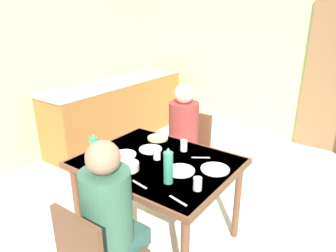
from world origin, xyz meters
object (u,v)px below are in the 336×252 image
object	(u,v)px
kitchen_counter	(119,110)
dining_table	(157,169)
chair_far_diner	(189,148)
water_bottle_green_far	(95,152)
person_near_diner	(109,208)
serving_bowl_center	(128,166)
person_far_diner	(183,127)
water_bottle_green_near	(168,167)

from	to	relation	value
kitchen_counter	dining_table	distance (m)	2.38
kitchen_counter	chair_far_diner	bearing A→B (deg)	-20.73
dining_table	chair_far_diner	size ratio (longest dim) A/B	1.40
kitchen_counter	water_bottle_green_far	bearing A→B (deg)	-49.42
person_near_diner	water_bottle_green_far	distance (m)	0.58
dining_table	serving_bowl_center	size ratio (longest dim) A/B	7.15
chair_far_diner	person_far_diner	bearing A→B (deg)	90.00
person_far_diner	chair_far_diner	bearing A→B (deg)	-90.00
dining_table	water_bottle_green_near	xyz separation A→B (m)	(0.27, -0.22, 0.20)
serving_bowl_center	person_near_diner	bearing A→B (deg)	-59.88
serving_bowl_center	person_far_diner	bearing A→B (deg)	97.36
dining_table	water_bottle_green_near	world-z (taller)	water_bottle_green_near
dining_table	person_far_diner	size ratio (longest dim) A/B	1.58
chair_far_diner	water_bottle_green_near	bearing A→B (deg)	114.38
water_bottle_green_far	serving_bowl_center	size ratio (longest dim) A/B	1.67
person_far_diner	water_bottle_green_near	distance (m)	1.04
kitchen_counter	water_bottle_green_near	bearing A→B (deg)	-38.20
person_far_diner	water_bottle_green_near	xyz separation A→B (m)	(0.48, -0.92, 0.10)
chair_far_diner	water_bottle_green_far	world-z (taller)	water_bottle_green_far
dining_table	water_bottle_green_far	xyz separation A→B (m)	(-0.30, -0.37, 0.21)
water_bottle_green_far	serving_bowl_center	world-z (taller)	water_bottle_green_far
water_bottle_green_near	water_bottle_green_far	world-z (taller)	water_bottle_green_far
chair_far_diner	serving_bowl_center	xyz separation A→B (m)	(0.12, -1.08, 0.28)
serving_bowl_center	kitchen_counter	bearing A→B (deg)	136.20
water_bottle_green_near	dining_table	bearing A→B (deg)	140.67
dining_table	water_bottle_green_near	size ratio (longest dim) A/B	4.55
kitchen_counter	chair_far_diner	distance (m)	1.77
chair_far_diner	serving_bowl_center	bearing A→B (deg)	96.44
chair_far_diner	person_near_diner	world-z (taller)	person_near_diner
dining_table	water_bottle_green_near	distance (m)	0.40
kitchen_counter	chair_far_diner	size ratio (longest dim) A/B	2.80
chair_far_diner	water_bottle_green_far	distance (m)	1.27
water_bottle_green_near	serving_bowl_center	distance (m)	0.37
chair_far_diner	person_far_diner	world-z (taller)	person_far_diner
chair_far_diner	serving_bowl_center	world-z (taller)	chair_far_diner
dining_table	water_bottle_green_far	bearing A→B (deg)	-128.87
chair_far_diner	kitchen_counter	bearing A→B (deg)	-20.73
serving_bowl_center	water_bottle_green_near	bearing A→B (deg)	4.32
kitchen_counter	serving_bowl_center	world-z (taller)	kitchen_counter
water_bottle_green_far	dining_table	bearing A→B (deg)	51.13
dining_table	person_near_diner	distance (m)	0.73
kitchen_counter	dining_table	world-z (taller)	kitchen_counter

